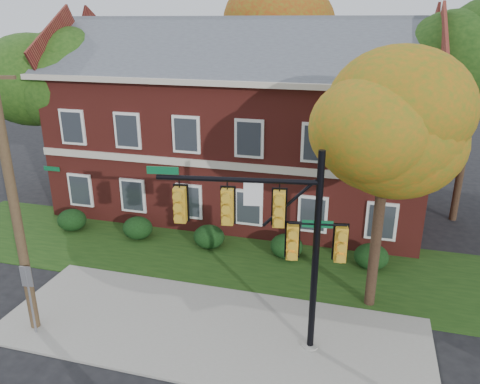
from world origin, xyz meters
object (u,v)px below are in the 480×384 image
(hedge_right, at_px, (287,246))
(tree_left_rear, at_px, (59,78))
(apartment_building, at_px, (240,115))
(tree_far_rear, at_px, (294,33))
(traffic_signal, at_px, (276,231))
(utility_pole, at_px, (14,202))
(sign_post, at_px, (29,289))
(hedge_far_right, at_px, (371,257))
(hedge_far_left, at_px, (72,220))
(hedge_left, at_px, (138,228))
(tree_near_right, at_px, (397,121))
(hedge_center, at_px, (209,237))

(hedge_right, xyz_separation_m, tree_left_rear, (-13.23, 4.14, 6.16))
(apartment_building, bearing_deg, tree_left_rear, -173.46)
(tree_left_rear, distance_m, tree_far_rear, 14.40)
(traffic_signal, bearing_deg, utility_pole, 179.62)
(hedge_right, relative_size, utility_pole, 0.16)
(apartment_building, height_order, sign_post, apartment_building)
(hedge_far_right, distance_m, utility_pole, 13.37)
(hedge_far_left, relative_size, traffic_signal, 0.22)
(hedge_right, height_order, utility_pole, utility_pole)
(hedge_far_left, bearing_deg, hedge_left, 0.00)
(apartment_building, height_order, tree_far_rear, tree_far_rear)
(utility_pole, height_order, sign_post, utility_pole)
(tree_near_right, relative_size, utility_pole, 0.97)
(tree_left_rear, bearing_deg, hedge_far_left, -56.58)
(hedge_far_right, relative_size, sign_post, 0.56)
(hedge_left, bearing_deg, tree_near_right, -14.81)
(hedge_far_right, xyz_separation_m, sign_post, (-10.39, -7.37, 1.16))
(apartment_building, distance_m, hedge_right, 7.73)
(traffic_signal, distance_m, utility_pole, 7.88)
(tree_left_rear, bearing_deg, hedge_far_right, -13.89)
(hedge_left, bearing_deg, traffic_signal, -37.57)
(apartment_building, relative_size, hedge_far_left, 13.43)
(hedge_right, xyz_separation_m, tree_near_right, (3.72, -2.83, 6.14))
(hedge_left, bearing_deg, sign_post, -89.15)
(apartment_building, height_order, traffic_signal, apartment_building)
(hedge_left, relative_size, utility_pole, 0.16)
(hedge_far_right, bearing_deg, tree_left_rear, 166.11)
(hedge_center, bearing_deg, hedge_far_left, 180.00)
(hedge_center, distance_m, traffic_signal, 7.96)
(hedge_far_right, bearing_deg, traffic_signal, -115.94)
(tree_left_rear, height_order, traffic_signal, tree_left_rear)
(utility_pole, xyz_separation_m, sign_post, (0.24, -0.28, -2.78))
(hedge_right, xyz_separation_m, hedge_far_right, (3.50, 0.00, 0.00))
(tree_near_right, relative_size, traffic_signal, 1.35)
(hedge_far_right, distance_m, tree_far_rear, 16.51)
(hedge_center, height_order, sign_post, sign_post)
(hedge_far_left, distance_m, traffic_signal, 13.05)
(utility_pole, bearing_deg, hedge_left, 77.61)
(hedge_far_left, bearing_deg, tree_far_rear, 57.50)
(hedge_far_left, relative_size, tree_near_right, 0.16)
(tree_left_rear, height_order, utility_pole, tree_left_rear)
(apartment_building, xyz_separation_m, tree_near_right, (7.22, -8.09, 1.68))
(hedge_far_right, xyz_separation_m, traffic_signal, (-2.86, -5.88, 3.42))
(hedge_far_left, height_order, utility_pole, utility_pole)
(hedge_far_right, bearing_deg, utility_pole, -146.32)
(hedge_far_right, bearing_deg, hedge_center, 180.00)
(apartment_building, distance_m, tree_left_rear, 9.94)
(sign_post, bearing_deg, tree_left_rear, 112.93)
(hedge_center, height_order, utility_pole, utility_pole)
(hedge_left, height_order, tree_left_rear, tree_left_rear)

